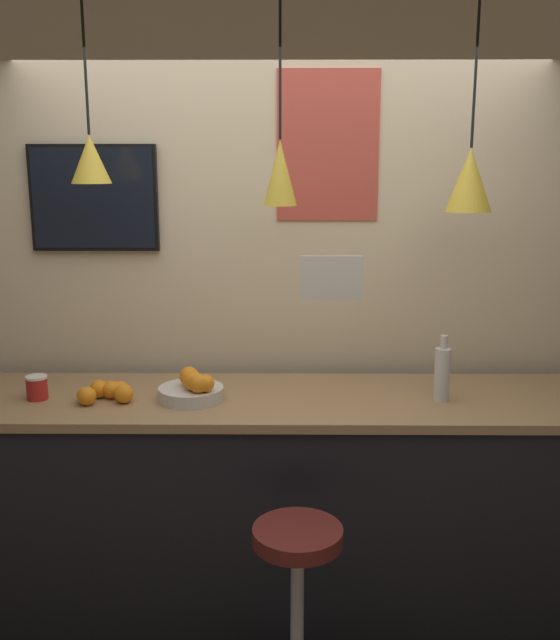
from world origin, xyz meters
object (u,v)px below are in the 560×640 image
mounted_tv (94,198)px  bar_stool (297,596)px  spread_jar (37,388)px  fruit_bowl (193,389)px  juice_bottle (442,373)px

mounted_tv → bar_stool: bearing=-47.8°
spread_jar → bar_stool: bearing=-28.0°
bar_stool → spread_jar: size_ratio=6.84×
fruit_bowl → mounted_tv: (-0.51, 0.47, 0.80)m
fruit_bowl → juice_bottle: 1.09m
juice_bottle → bar_stool: bearing=-136.4°
bar_stool → fruit_bowl: (-0.45, 0.60, 0.61)m
fruit_bowl → mounted_tv: mounted_tv is taller
fruit_bowl → spread_jar: bearing=179.0°
bar_stool → juice_bottle: size_ratio=2.48×
juice_bottle → spread_jar: size_ratio=2.76×
bar_stool → mounted_tv: 2.02m
fruit_bowl → mounted_tv: bearing=137.4°
bar_stool → spread_jar: 1.43m
juice_bottle → mounted_tv: 1.82m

